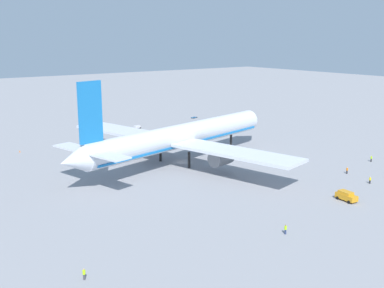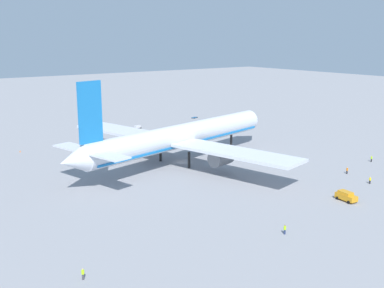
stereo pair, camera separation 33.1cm
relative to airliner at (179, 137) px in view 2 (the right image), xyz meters
The scene contains 12 objects.
ground_plane 7.12m from the airliner, 15.48° to the left, with size 600.00×600.00×0.00m, color gray.
airliner is the anchor object (origin of this frame).
service_van 45.91m from the airliner, 76.23° to the right, with size 2.40×4.67×1.97m.
baggage_cart_0 51.24m from the airliner, 73.00° to the left, with size 3.29×1.86×1.18m.
baggage_cart_1 71.64m from the airliner, 50.57° to the left, with size 3.30×2.23×0.40m.
ground_worker_0 47.76m from the airliner, 58.28° to the right, with size 0.42×0.42×1.63m.
ground_worker_1 50.31m from the airliner, 103.45° to the right, with size 0.41×0.41×1.70m.
ground_worker_2 42.81m from the airliner, 49.61° to the right, with size 0.47×0.47×1.66m.
ground_worker_3 51.67m from the airliner, 34.47° to the right, with size 0.52×0.52×1.69m.
ground_worker_4 62.80m from the airliner, 136.53° to the right, with size 0.54×0.54×1.67m.
traffic_cone_0 48.43m from the airliner, 129.47° to the left, with size 0.36×0.36×0.55m, color orange.
traffic_cone_1 50.50m from the airliner, 35.39° to the left, with size 0.36×0.36×0.55m, color orange.
Camera 2 is at (-69.15, -99.96, 32.49)m, focal length 44.16 mm.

